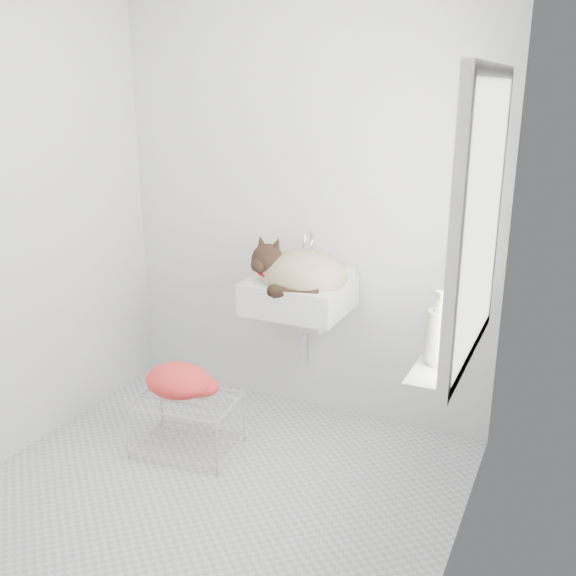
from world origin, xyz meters
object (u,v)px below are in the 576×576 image
at_px(cat, 299,274).
at_px(bottle_a, 437,363).
at_px(sink, 299,280).
at_px(wire_rack, 187,424).
at_px(bottle_c, 454,335).
at_px(bottle_b, 444,351).

distance_m(cat, bottle_a, 1.16).
relative_size(sink, cat, 1.07).
bearing_deg(wire_rack, sink, 49.96).
relative_size(bottle_a, bottle_c, 1.44).
height_order(cat, wire_rack, cat).
bearing_deg(bottle_c, sink, 153.51).
xyz_separation_m(wire_rack, bottle_a, (1.31, -0.27, 0.70)).
xyz_separation_m(cat, bottle_c, (0.89, -0.43, -0.04)).
xyz_separation_m(wire_rack, bottle_b, (1.31, -0.15, 0.70)).
height_order(sink, wire_rack, sink).
bearing_deg(bottle_a, bottle_c, 90.00).
bearing_deg(bottle_c, cat, 154.16).
distance_m(wire_rack, bottle_a, 1.51).
height_order(bottle_a, bottle_b, bottle_a).
bearing_deg(sink, bottle_c, -26.49).
distance_m(bottle_b, bottle_c, 0.19).
bearing_deg(bottle_a, wire_rack, 168.36).
bearing_deg(cat, wire_rack, -132.01).
height_order(cat, bottle_c, cat).
distance_m(bottle_a, bottle_b, 0.12).
xyz_separation_m(sink, bottle_a, (0.90, -0.76, 0.00)).
bearing_deg(wire_rack, bottle_c, 1.81).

